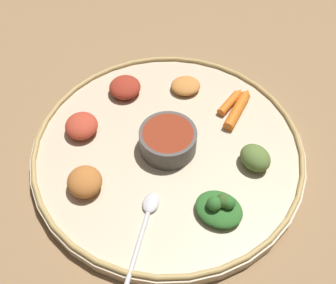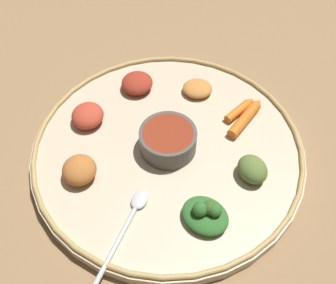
{
  "view_description": "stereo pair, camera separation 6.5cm",
  "coord_description": "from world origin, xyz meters",
  "px_view_note": "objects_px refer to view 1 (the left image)",
  "views": [
    {
      "loc": [
        0.32,
        0.25,
        0.55
      ],
      "look_at": [
        0.0,
        0.0,
        0.04
      ],
      "focal_mm": 44.07,
      "sensor_mm": 36.0,
      "label": 1
    },
    {
      "loc": [
        0.27,
        0.29,
        0.55
      ],
      "look_at": [
        0.0,
        0.0,
        0.04
      ],
      "focal_mm": 44.07,
      "sensor_mm": 36.0,
      "label": 2
    }
  ],
  "objects_px": {
    "spoon": "(145,224)",
    "greens_pile": "(219,208)",
    "carrot_near_spoon": "(238,108)",
    "center_bowl": "(168,140)",
    "carrot_outer": "(231,101)"
  },
  "relations": [
    {
      "from": "carrot_near_spoon",
      "to": "center_bowl",
      "type": "bearing_deg",
      "value": -19.46
    },
    {
      "from": "carrot_near_spoon",
      "to": "carrot_outer",
      "type": "relative_size",
      "value": 1.4
    },
    {
      "from": "spoon",
      "to": "greens_pile",
      "type": "bearing_deg",
      "value": 138.22
    },
    {
      "from": "spoon",
      "to": "greens_pile",
      "type": "height_order",
      "value": "greens_pile"
    },
    {
      "from": "greens_pile",
      "to": "carrot_outer",
      "type": "xyz_separation_m",
      "value": [
        -0.19,
        -0.1,
        -0.01
      ]
    },
    {
      "from": "greens_pile",
      "to": "carrot_near_spoon",
      "type": "xyz_separation_m",
      "value": [
        -0.18,
        -0.08,
        -0.01
      ]
    },
    {
      "from": "greens_pile",
      "to": "center_bowl",
      "type": "bearing_deg",
      "value": -110.5
    },
    {
      "from": "greens_pile",
      "to": "carrot_outer",
      "type": "height_order",
      "value": "greens_pile"
    },
    {
      "from": "carrot_outer",
      "to": "greens_pile",
      "type": "bearing_deg",
      "value": 27.8
    },
    {
      "from": "greens_pile",
      "to": "carrot_outer",
      "type": "distance_m",
      "value": 0.22
    },
    {
      "from": "center_bowl",
      "to": "carrot_outer",
      "type": "bearing_deg",
      "value": 168.85
    },
    {
      "from": "spoon",
      "to": "carrot_outer",
      "type": "xyz_separation_m",
      "value": [
        -0.27,
        -0.03,
        0.0
      ]
    },
    {
      "from": "carrot_near_spoon",
      "to": "carrot_outer",
      "type": "bearing_deg",
      "value": -112.18
    },
    {
      "from": "center_bowl",
      "to": "greens_pile",
      "type": "distance_m",
      "value": 0.14
    },
    {
      "from": "center_bowl",
      "to": "greens_pile",
      "type": "bearing_deg",
      "value": 69.5
    }
  ]
}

